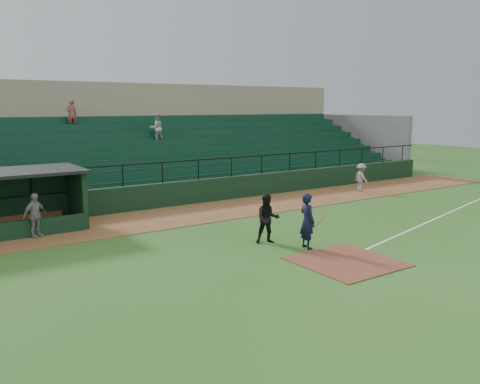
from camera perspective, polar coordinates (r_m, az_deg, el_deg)
ground at (r=17.00m, az=9.62°, el=-7.04°), size 90.00×90.00×0.00m
warning_track at (r=23.22m, az=-4.18°, el=-2.33°), size 40.00×4.00×0.03m
home_plate_dirt at (r=16.32m, az=12.07°, el=-7.78°), size 3.00×3.00×0.03m
foul_line at (r=23.75m, az=21.65°, el=-2.75°), size 17.49×4.44×0.01m
stadium_structure at (r=30.43m, az=-12.30°, el=4.72°), size 38.00×13.08×6.40m
batter_at_plate at (r=17.39m, az=7.69°, el=-3.30°), size 1.07×0.76×1.94m
umpire at (r=17.91m, az=3.18°, el=-3.08°), size 1.08×1.00×1.79m
runner at (r=29.51m, az=13.69°, el=1.64°), size 0.78×1.13×1.61m
dugout_player_a at (r=20.07m, az=-22.39°, el=-2.48°), size 1.07×0.81×1.69m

